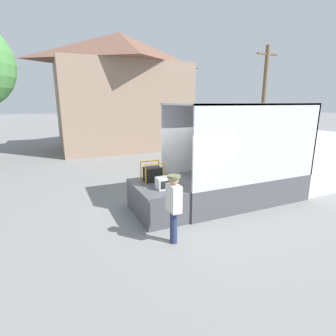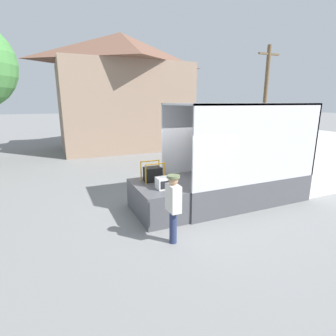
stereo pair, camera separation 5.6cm
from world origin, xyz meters
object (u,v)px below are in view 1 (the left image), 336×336
at_px(portable_generator, 153,174).
at_px(utility_pole, 264,96).
at_px(box_truck, 269,169).
at_px(microwave, 165,183).
at_px(worker_person, 174,202).

height_order(portable_generator, utility_pole, utility_pole).
xyz_separation_m(portable_generator, utility_pole, (11.63, 7.69, 2.60)).
height_order(box_truck, microwave, box_truck).
bearing_deg(box_truck, worker_person, -159.62).
distance_m(box_truck, portable_generator, 4.40).
bearing_deg(box_truck, portable_generator, 173.92).
height_order(microwave, portable_generator, portable_generator).
bearing_deg(utility_pole, portable_generator, -146.52).
bearing_deg(portable_generator, microwave, -87.60).
height_order(box_truck, portable_generator, box_truck).
bearing_deg(microwave, portable_generator, 92.40).
bearing_deg(microwave, box_truck, 4.82).
height_order(box_truck, worker_person, box_truck).
relative_size(microwave, worker_person, 0.27).
xyz_separation_m(portable_generator, worker_person, (-0.33, -2.21, -0.10)).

